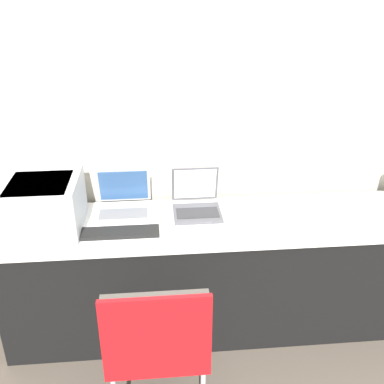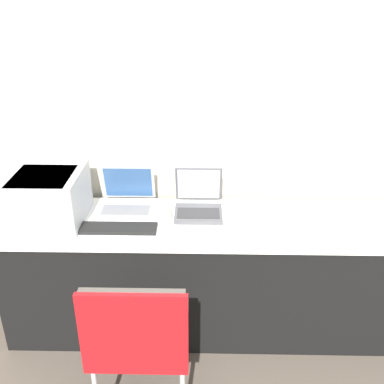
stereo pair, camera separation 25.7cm
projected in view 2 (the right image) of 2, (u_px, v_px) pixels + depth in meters
ground_plane at (220, 354)px, 2.68m from camera, size 14.00×14.00×0.00m
wall_back at (222, 110)px, 2.72m from camera, size 8.00×0.05×2.60m
table at (220, 274)px, 2.78m from camera, size 2.57×0.61×0.73m
printer at (47, 195)px, 2.58m from camera, size 0.40×0.44×0.30m
laptop_left at (127, 200)px, 2.76m from camera, size 0.33×0.30×0.25m
laptop_right at (198, 203)px, 2.72m from camera, size 0.29×0.31×0.25m
external_keyboard at (117, 228)px, 2.54m from camera, size 0.46×0.12×0.02m
coffee_cup at (164, 213)px, 2.62m from camera, size 0.09×0.09×0.09m
mouse at (169, 227)px, 2.54m from camera, size 0.07×0.04×0.03m
chair at (139, 333)px, 2.04m from camera, size 0.46×0.48×0.88m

